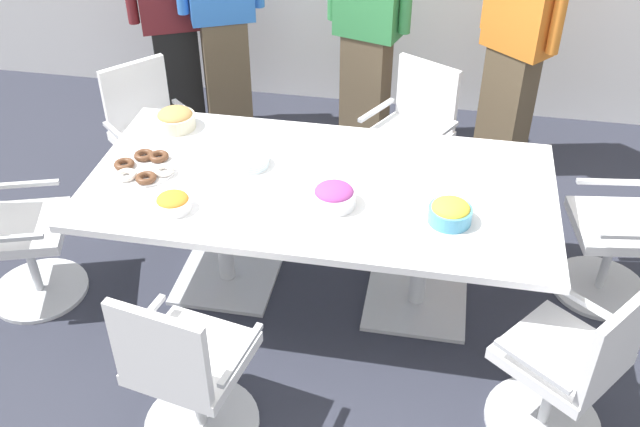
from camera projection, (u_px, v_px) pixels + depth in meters
The scene contains 18 objects.
ground_plane at pixel (320, 291), 4.21m from camera, with size 10.00×10.00×0.01m, color #2D303D.
conference_table at pixel (320, 202), 3.83m from camera, with size 2.40×1.20×0.75m.
office_chair_0 at pixel (188, 375), 3.17m from camera, with size 0.64×0.64×0.91m.
office_chair_1 at pixel (569, 371), 3.18m from camera, with size 0.76×0.76×0.91m.
office_chair_2 at pixel (625, 234), 3.97m from camera, with size 0.61×0.61×0.91m.
office_chair_3 at pixel (411, 142), 4.75m from camera, with size 0.73×0.73×0.91m.
office_chair_4 at pixel (153, 143), 4.74m from camera, with size 0.76×0.76×0.91m.
office_chair_5 at pixel (14, 237), 3.95m from camera, with size 0.68×0.68×0.91m.
person_standing_0 at pixel (172, 18), 5.22m from camera, with size 0.59×0.39×1.69m.
person_standing_1 at pixel (222, 6), 5.08m from camera, with size 0.59×0.38×1.89m.
person_standing_2 at pixel (368, 23), 4.97m from camera, with size 0.61×0.34×1.80m.
person_standing_3 at pixel (518, 37), 4.73m from camera, with size 0.52×0.45×1.84m.
snack_bowl_chips_orange at pixel (173, 202), 3.55m from camera, with size 0.18×0.18×0.08m.
snack_bowl_cookies at pixel (175, 118), 4.18m from camera, with size 0.23×0.23×0.12m.
snack_bowl_candy_mix at pixel (334, 196), 3.57m from camera, with size 0.22×0.22×0.11m.
snack_bowl_chips_yellow at pixel (450, 212), 3.46m from camera, with size 0.21×0.21×0.11m.
donut_platter at pixel (144, 168), 3.83m from camera, with size 0.33×0.32×0.04m.
plate_stack at pixel (250, 161), 3.87m from camera, with size 0.21×0.21×0.05m.
Camera 1 is at (0.57, -3.06, 2.85)m, focal length 40.94 mm.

